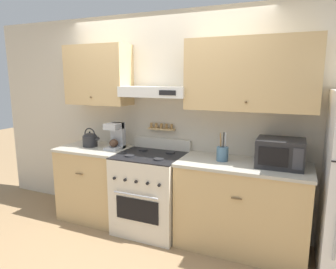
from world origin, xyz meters
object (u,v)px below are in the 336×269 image
object	(u,v)px
coffee_maker	(116,135)
utensil_crock	(222,153)
stove_range	(151,192)
tea_kettle	(90,139)
microwave	(280,153)

from	to	relation	value
coffee_maker	utensil_crock	size ratio (longest dim) A/B	1.06
stove_range	coffee_maker	bearing A→B (deg)	171.24
stove_range	utensil_crock	xyz separation A→B (m)	(0.82, 0.05, 0.54)
tea_kettle	coffee_maker	xyz separation A→B (m)	(0.37, 0.03, 0.07)
stove_range	microwave	distance (m)	1.51
utensil_crock	stove_range	bearing A→B (deg)	-176.84
stove_range	microwave	xyz separation A→B (m)	(1.39, 0.06, 0.60)
tea_kettle	utensil_crock	distance (m)	1.70
microwave	stove_range	bearing A→B (deg)	-177.39
coffee_maker	microwave	world-z (taller)	coffee_maker
utensil_crock	microwave	bearing A→B (deg)	1.80
tea_kettle	stove_range	bearing A→B (deg)	-2.95
microwave	utensil_crock	xyz separation A→B (m)	(-0.57, -0.02, -0.06)
tea_kettle	coffee_maker	distance (m)	0.38
utensil_crock	tea_kettle	bearing A→B (deg)	-180.00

